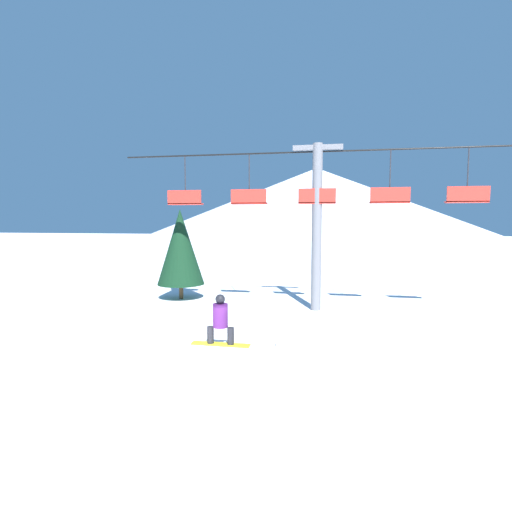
# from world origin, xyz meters

# --- Properties ---
(ground_plane) EXTENTS (220.00, 220.00, 0.00)m
(ground_plane) POSITION_xyz_m (0.00, 0.00, 0.00)
(ground_plane) COLOR white
(mountain_ridge) EXTENTS (78.62, 78.62, 15.63)m
(mountain_ridge) POSITION_xyz_m (0.00, 81.26, 7.82)
(mountain_ridge) COLOR silver
(mountain_ridge) RESTS_ON ground_plane
(snow_ramp) EXTENTS (2.10, 3.40, 1.57)m
(snow_ramp) POSITION_xyz_m (1.07, -0.06, 0.79)
(snow_ramp) COLOR white
(snow_ramp) RESTS_ON ground_plane
(snowboarder) EXTENTS (1.40, 0.35, 1.21)m
(snowboarder) POSITION_xyz_m (0.86, 1.24, 2.17)
(snowboarder) COLOR yellow
(snowboarder) RESTS_ON snow_ramp
(chairlift) EXTENTS (19.92, 0.49, 8.18)m
(chairlift) POSITION_xyz_m (2.67, 12.25, 4.83)
(chairlift) COLOR slate
(chairlift) RESTS_ON ground_plane
(pine_tree_near) EXTENTS (2.64, 2.64, 5.10)m
(pine_tree_near) POSITION_xyz_m (-4.98, 13.67, 2.97)
(pine_tree_near) COLOR #4C3823
(pine_tree_near) RESTS_ON ground_plane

